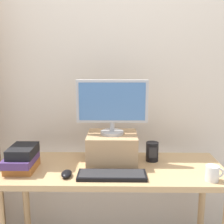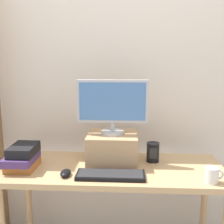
{
  "view_description": "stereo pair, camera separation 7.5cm",
  "coord_description": "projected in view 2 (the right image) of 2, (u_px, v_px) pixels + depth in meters",
  "views": [
    {
      "loc": [
        0.02,
        -1.74,
        1.43
      ],
      "look_at": [
        -0.01,
        0.03,
        1.07
      ],
      "focal_mm": 45.0,
      "sensor_mm": 36.0,
      "label": 1
    },
    {
      "loc": [
        0.09,
        -1.74,
        1.43
      ],
      "look_at": [
        -0.01,
        0.03,
        1.07
      ],
      "focal_mm": 45.0,
      "sensor_mm": 36.0,
      "label": 2
    }
  ],
  "objects": [
    {
      "name": "back_wall",
      "position": [
        116.0,
        73.0,
        2.17
      ],
      "size": [
        7.0,
        0.08,
        2.6
      ],
      "color": "beige",
      "rests_on": "ground_plane"
    },
    {
      "name": "coffee_mug",
      "position": [
        212.0,
        175.0,
        1.61
      ],
      "size": [
        0.11,
        0.08,
        0.09
      ],
      "color": "white",
      "rests_on": "desk"
    },
    {
      "name": "computer_mouse",
      "position": [
        66.0,
        173.0,
        1.71
      ],
      "size": [
        0.06,
        0.1,
        0.04
      ],
      "color": "black",
      "rests_on": "desk"
    },
    {
      "name": "desk_speaker",
      "position": [
        153.0,
        152.0,
        1.93
      ],
      "size": [
        0.09,
        0.09,
        0.13
      ],
      "color": "black",
      "rests_on": "desk"
    },
    {
      "name": "book_stack",
      "position": [
        23.0,
        157.0,
        1.81
      ],
      "size": [
        0.18,
        0.26,
        0.16
      ],
      "color": "#AD662D",
      "rests_on": "desk"
    },
    {
      "name": "keyboard",
      "position": [
        111.0,
        175.0,
        1.69
      ],
      "size": [
        0.41,
        0.15,
        0.02
      ],
      "color": "black",
      "rests_on": "desk"
    },
    {
      "name": "desk",
      "position": [
        113.0,
        179.0,
        1.86
      ],
      "size": [
        1.45,
        0.57,
        0.71
      ],
      "color": "tan",
      "rests_on": "ground_plane"
    },
    {
      "name": "riser_box",
      "position": [
        112.0,
        148.0,
        1.91
      ],
      "size": [
        0.33,
        0.3,
        0.2
      ],
      "color": "tan",
      "rests_on": "desk"
    },
    {
      "name": "computer_monitor",
      "position": [
        112.0,
        104.0,
        1.85
      ],
      "size": [
        0.47,
        0.15,
        0.37
      ],
      "color": "#B7B7BA",
      "rests_on": "riser_box"
    }
  ]
}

